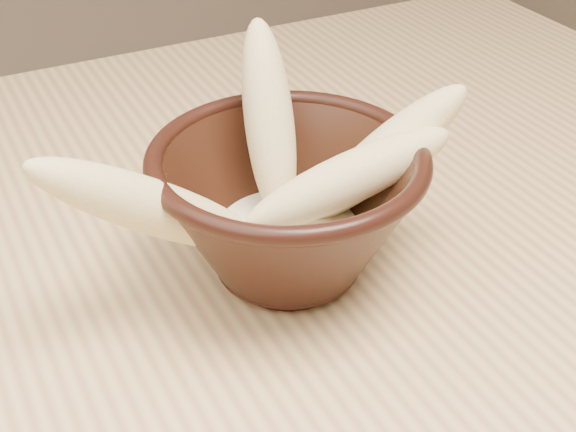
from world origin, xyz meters
name	(u,v)px	position (x,y,z in m)	size (l,w,h in m)	color
table	(144,390)	(0.00, 0.00, 0.67)	(1.20, 0.80, 0.75)	#DCB979
bowl	(288,205)	(0.10, -0.02, 0.81)	(0.18, 0.18, 0.10)	black
milk_puddle	(288,236)	(0.10, -0.02, 0.78)	(0.10, 0.10, 0.01)	beige
banana_upright	(269,121)	(0.11, 0.02, 0.84)	(0.03, 0.03, 0.13)	#D3B87D
banana_left	(153,207)	(0.02, -0.02, 0.83)	(0.03, 0.03, 0.16)	#D3B87D
banana_right	(386,154)	(0.17, -0.02, 0.83)	(0.03, 0.03, 0.13)	#D3B87D
banana_across	(347,179)	(0.14, -0.04, 0.83)	(0.03, 0.03, 0.14)	#D3B87D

